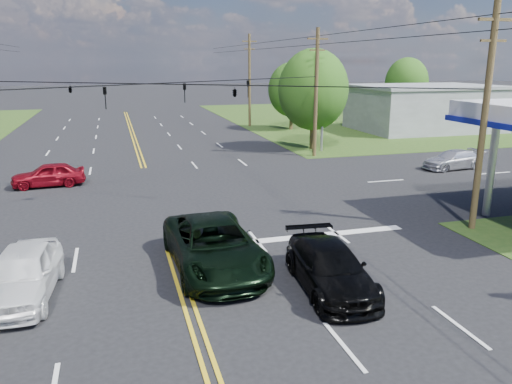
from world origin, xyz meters
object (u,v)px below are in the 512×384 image
object	(u,v)px
pole_ne	(316,91)
pickup_white	(22,274)
tree_right_a	(313,90)
pickup_dkgreen	(214,245)
retail_ne	(424,109)
pole_se	(485,116)
pole_right_far	(250,79)
tree_right_b	(292,90)
tree_far_r	(407,82)
suv_black	(330,268)

from	to	relation	value
pole_ne	pickup_white	bearing A→B (deg)	-132.03
tree_right_a	pickup_dkgreen	bearing A→B (deg)	-119.81
retail_ne	pickup_white	world-z (taller)	retail_ne
pole_ne	pole_se	bearing A→B (deg)	-90.00
pole_right_far	tree_right_b	distance (m)	5.40
retail_ne	tree_far_r	size ratio (longest dim) A/B	1.83
retail_ne	tree_far_r	xyz separation A→B (m)	(4.00, 10.00, 2.34)
suv_black	pickup_white	size ratio (longest dim) A/B	1.06
suv_black	pickup_white	xyz separation A→B (m)	(-9.35, 2.00, 0.08)
tree_far_r	pickup_dkgreen	bearing A→B (deg)	-129.14
pickup_dkgreen	pickup_white	size ratio (longest dim) A/B	1.33
pole_ne	pole_right_far	size ratio (longest dim) A/B	0.95
suv_black	pickup_white	bearing A→B (deg)	172.55
tree_far_r	pickup_dkgreen	xyz separation A→B (m)	(-32.71, -40.18, -3.68)
tree_right_b	tree_far_r	size ratio (longest dim) A/B	0.93
tree_right_b	pole_ne	bearing A→B (deg)	-103.13
pickup_dkgreen	tree_right_b	bearing A→B (deg)	64.08
pole_se	pole_right_far	xyz separation A→B (m)	(0.00, 37.00, 0.25)
pole_ne	tree_far_r	xyz separation A→B (m)	(21.00, 21.00, -0.37)
tree_far_r	pickup_dkgreen	world-z (taller)	tree_far_r
pole_ne	pickup_dkgreen	bearing A→B (deg)	-121.40
pole_se	pickup_dkgreen	bearing A→B (deg)	-174.25
pole_ne	tree_right_a	size ratio (longest dim) A/B	1.16
pickup_white	pole_right_far	bearing A→B (deg)	69.97
pole_se	tree_far_r	world-z (taller)	pole_se
tree_right_b	tree_far_r	distance (m)	18.50
pickup_dkgreen	tree_far_r	bearing A→B (deg)	48.92
tree_right_a	pickup_white	bearing A→B (deg)	-129.57
pole_se	pole_right_far	size ratio (longest dim) A/B	0.95
pole_ne	tree_far_r	distance (m)	29.70
tree_right_b	pickup_dkgreen	bearing A→B (deg)	-113.98
retail_ne	tree_far_r	bearing A→B (deg)	68.20
pole_se	suv_black	distance (m)	10.16
retail_ne	pole_se	bearing A→B (deg)	-120.38
tree_right_a	pickup_dkgreen	world-z (taller)	tree_right_a
pole_ne	pickup_dkgreen	world-z (taller)	pole_ne
retail_ne	tree_right_a	bearing A→B (deg)	-153.43
pole_se	pole_ne	world-z (taller)	same
suv_black	pole_se	bearing A→B (deg)	28.63
pole_se	pole_ne	distance (m)	18.00
pickup_dkgreen	pickup_white	world-z (taller)	pickup_dkgreen
pole_se	pickup_white	world-z (taller)	pole_se
tree_right_a	tree_right_b	bearing A→B (deg)	78.23
tree_right_b	tree_right_a	bearing A→B (deg)	-101.77
retail_ne	pickup_white	xyz separation A→B (m)	(-34.81, -30.76, -1.40)
pole_right_far	suv_black	distance (m)	41.87
tree_right_a	pole_ne	bearing A→B (deg)	-108.43
tree_right_a	tree_far_r	bearing A→B (deg)	41.99
pole_ne	tree_far_r	bearing A→B (deg)	45.00
tree_far_r	suv_black	size ratio (longest dim) A/B	1.54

